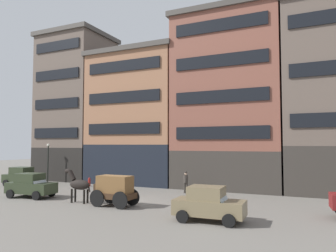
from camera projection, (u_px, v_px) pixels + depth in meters
The scene contains 13 objects.
ground_plane at pixel (124, 202), 22.84m from camera, with size 120.00×120.00×0.00m, color slate.
building_far_left at pixel (77, 106), 38.45m from camera, with size 7.79×7.07×17.06m.
building_center_left at pixel (140, 117), 34.75m from camera, with size 10.19×7.07×13.88m.
building_center_right at pixel (230, 100), 30.70m from camera, with size 10.22×7.07×16.47m.
building_far_right at pixel (329, 96), 27.15m from camera, with size 7.44×7.07×16.18m.
cargo_wagon at pixel (114, 188), 21.20m from camera, with size 2.93×1.57×1.98m.
draft_horse at pixel (79, 184), 22.44m from camera, with size 2.35×0.64×2.30m.
sedan_dark at pixel (22, 177), 31.28m from camera, with size 3.81×2.08×1.83m.
sedan_light at pixel (31, 185), 24.62m from camera, with size 3.84×2.16×1.83m.
sedan_parked_curb at pixel (209, 204), 16.97m from camera, with size 3.76×1.97×1.83m.
pedestrian_officer at pixel (186, 181), 26.78m from camera, with size 0.47×0.47×1.79m.
streetlamp_curbside at pixel (48, 157), 34.26m from camera, with size 0.32×0.32×4.12m.
fire_hydrant_curbside at pixel (89, 182), 31.17m from camera, with size 0.24×0.24×0.83m.
Camera 1 is at (12.54, -19.66, 4.05)m, focal length 34.52 mm.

